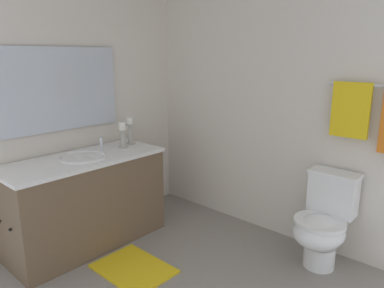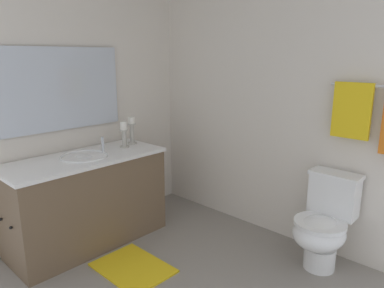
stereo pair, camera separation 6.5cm
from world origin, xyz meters
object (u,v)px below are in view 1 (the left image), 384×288
object	(u,v)px
sink_basin	(83,162)
mirror	(60,89)
candle_holder_tall	(130,130)
towel_bar	(380,86)
bath_mat	(134,269)
vanity_cabinet	(86,201)
toilet	(323,223)
towel_near_vanity	(350,110)
candle_holder_short	(123,135)

from	to	relation	value
sink_basin	mirror	distance (m)	0.66
sink_basin	candle_holder_tall	world-z (taller)	candle_holder_tall
towel_bar	bath_mat	bearing A→B (deg)	-135.48
mirror	sink_basin	bearing A→B (deg)	0.20
vanity_cabinet	toilet	distance (m)	1.98
towel_bar	towel_near_vanity	bearing A→B (deg)	-174.24
candle_holder_tall	towel_bar	distance (m)	2.16
sink_basin	bath_mat	size ratio (longest dim) A/B	0.67
candle_holder_tall	toilet	distance (m)	1.90
mirror	bath_mat	size ratio (longest dim) A/B	1.84
sink_basin	candle_holder_short	size ratio (longest dim) A/B	1.66
toilet	candle_holder_tall	bearing A→B (deg)	-164.92
toilet	towel_bar	bearing A→B (deg)	44.43
sink_basin	bath_mat	bearing A→B (deg)	-0.09
vanity_cabinet	candle_holder_short	xyz separation A→B (m)	(-0.01, 0.43, 0.52)
candle_holder_short	toilet	bearing A→B (deg)	19.85
toilet	sink_basin	bearing A→B (deg)	-148.28
vanity_cabinet	candle_holder_short	world-z (taller)	candle_holder_short
candle_holder_tall	bath_mat	size ratio (longest dim) A/B	0.44
towel_near_vanity	bath_mat	size ratio (longest dim) A/B	0.70
towel_near_vanity	bath_mat	distance (m)	2.07
sink_basin	bath_mat	xyz separation A→B (m)	(0.62, -0.00, -0.75)
mirror	toilet	size ratio (longest dim) A/B	1.47
mirror	candle_holder_tall	xyz separation A→B (m)	(0.21, 0.57, -0.42)
candle_holder_tall	vanity_cabinet	bearing A→B (deg)	-82.78
toilet	towel_bar	xyz separation A→B (m)	(0.23, 0.22, 1.06)
candle_holder_short	toilet	world-z (taller)	candle_holder_short
candle_holder_tall	bath_mat	xyz separation A→B (m)	(0.70, -0.57, -0.93)
sink_basin	candle_holder_tall	xyz separation A→B (m)	(-0.07, 0.57, 0.18)
towel_near_vanity	towel_bar	bearing A→B (deg)	5.76
towel_bar	candle_holder_tall	bearing A→B (deg)	-160.67
mirror	towel_bar	xyz separation A→B (m)	(2.19, 1.26, 0.07)
sink_basin	towel_bar	xyz separation A→B (m)	(1.91, 1.26, 0.67)
mirror	toilet	world-z (taller)	mirror
mirror	towel_near_vanity	distance (m)	2.37
vanity_cabinet	towel_near_vanity	world-z (taller)	towel_near_vanity
mirror	candle_holder_short	size ratio (longest dim) A/B	4.57
mirror	towel_near_vanity	xyz separation A→B (m)	(2.01, 1.25, -0.12)
candle_holder_short	towel_bar	world-z (taller)	towel_bar
sink_basin	towel_near_vanity	bearing A→B (deg)	35.71
candle_holder_short	bath_mat	bearing A→B (deg)	-34.10
candle_holder_short	towel_bar	size ratio (longest dim) A/B	0.34
bath_mat	towel_near_vanity	bearing A→B (deg)	48.39
toilet	towel_near_vanity	world-z (taller)	towel_near_vanity
candle_holder_short	bath_mat	size ratio (longest dim) A/B	0.40
vanity_cabinet	sink_basin	size ratio (longest dim) A/B	3.42
sink_basin	candle_holder_short	bearing A→B (deg)	91.35
mirror	candle_holder_tall	distance (m)	0.74
sink_basin	candle_holder_tall	distance (m)	0.60
candle_holder_short	towel_near_vanity	xyz separation A→B (m)	(1.74, 0.82, 0.31)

